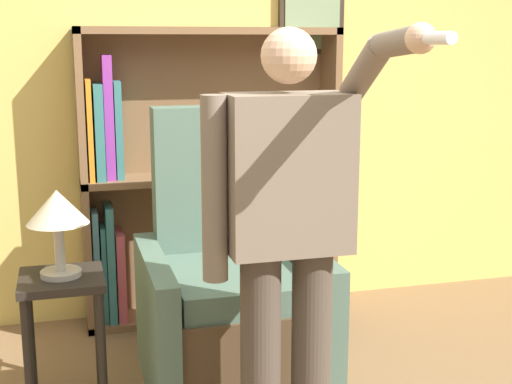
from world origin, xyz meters
The scene contains 6 objects.
wall_back centered at (0.00, 2.03, 1.40)m, with size 8.00×0.11×2.80m.
bookcase centered at (-0.14, 1.88, 0.82)m, with size 1.48×0.28×1.69m.
armchair centered at (-0.09, 1.03, 0.40)m, with size 0.82×0.87×1.30m.
person_standing centered at (-0.06, 0.21, 0.95)m, with size 0.59×0.78×1.67m.
side_table centered at (-0.85, 0.92, 0.48)m, with size 0.36×0.36×0.62m.
table_lamp centered at (-0.85, 0.92, 0.90)m, with size 0.26×0.26×0.38m.
Camera 1 is at (-0.81, -2.13, 1.61)m, focal length 50.00 mm.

